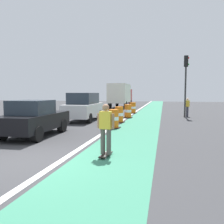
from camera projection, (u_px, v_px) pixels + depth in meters
ground_plane at (30, 161)px, 6.91m from camera, size 100.00×100.00×0.00m
bike_lane_strip at (144, 119)px, 18.05m from camera, size 2.50×80.00×0.01m
lane_divider_stripe at (125, 119)px, 18.38m from camera, size 0.20×80.00×0.01m
skateboarder_on_lane at (106, 128)px, 7.35m from camera, size 0.57×0.82×1.69m
parked_sedan_nearest at (34, 119)px, 10.88m from camera, size 1.98×4.14×1.70m
parked_suv_second at (84, 107)px, 17.01m from camera, size 2.04×4.66×2.04m
traffic_barrel_front at (114, 119)px, 13.41m from camera, size 0.73×0.73×1.09m
traffic_barrel_mid at (119, 115)px, 15.95m from camera, size 0.73×0.73×1.09m
traffic_barrel_back at (128, 111)px, 18.97m from camera, size 0.73×0.73×1.09m
traffic_barrel_far at (133, 108)px, 23.25m from camera, size 0.73×0.73×1.09m
delivery_truck_down_block at (121, 94)px, 32.12m from camera, size 2.44×7.63×3.23m
traffic_light_corner at (186, 75)px, 19.24m from camera, size 0.41×0.32×5.10m
pedestrian_crossing at (187, 107)px, 19.78m from camera, size 0.34×0.20×1.61m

